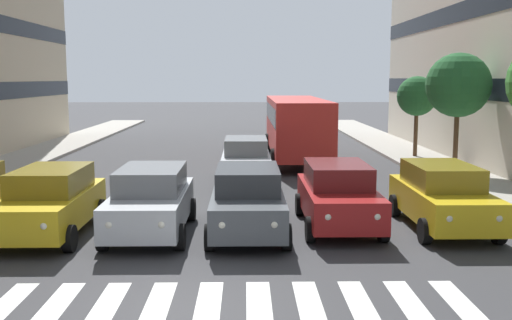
# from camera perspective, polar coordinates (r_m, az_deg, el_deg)

# --- Properties ---
(ground_plane) EXTENTS (180.00, 180.00, 0.00)m
(ground_plane) POSITION_cam_1_polar(r_m,az_deg,el_deg) (10.66, -7.18, -14.17)
(ground_plane) COLOR #38383A
(crosswalk_markings) EXTENTS (10.35, 2.80, 0.01)m
(crosswalk_markings) POSITION_cam_1_polar(r_m,az_deg,el_deg) (10.66, -7.18, -14.15)
(crosswalk_markings) COLOR silver
(crosswalk_markings) RESTS_ON ground_plane
(car_0) EXTENTS (2.02, 4.44, 1.72)m
(car_0) POSITION_cam_1_polar(r_m,az_deg,el_deg) (16.54, 17.51, -3.31)
(car_0) COLOR gold
(car_0) RESTS_ON ground_plane
(car_1) EXTENTS (2.02, 4.44, 1.72)m
(car_1) POSITION_cam_1_polar(r_m,az_deg,el_deg) (16.09, 7.89, -3.32)
(car_1) COLOR maroon
(car_1) RESTS_ON ground_plane
(car_2) EXTENTS (2.02, 4.44, 1.72)m
(car_2) POSITION_cam_1_polar(r_m,az_deg,el_deg) (15.21, -0.80, -3.91)
(car_2) COLOR #474C51
(car_2) RESTS_ON ground_plane
(car_3) EXTENTS (2.02, 4.44, 1.72)m
(car_3) POSITION_cam_1_polar(r_m,az_deg,el_deg) (15.45, -10.08, -3.84)
(car_3) COLOR #B2B7BC
(car_3) RESTS_ON ground_plane
(car_4) EXTENTS (2.02, 4.44, 1.72)m
(car_4) POSITION_cam_1_polar(r_m,az_deg,el_deg) (15.97, -19.19, -3.78)
(car_4) COLOR gold
(car_4) RESTS_ON ground_plane
(car_row2_0) EXTENTS (2.02, 4.44, 1.72)m
(car_row2_0) POSITION_cam_1_polar(r_m,az_deg,el_deg) (22.62, -0.98, -0.01)
(car_row2_0) COLOR #B2B7BC
(car_row2_0) RESTS_ON ground_plane
(bus_behind_traffic) EXTENTS (2.78, 10.50, 3.00)m
(bus_behind_traffic) POSITION_cam_1_polar(r_m,az_deg,el_deg) (29.11, 3.88, 3.67)
(bus_behind_traffic) COLOR red
(bus_behind_traffic) RESTS_ON ground_plane
(street_lamp_right) EXTENTS (2.57, 0.28, 7.92)m
(street_lamp_right) POSITION_cam_1_polar(r_m,az_deg,el_deg) (25.35, -23.45, 9.28)
(street_lamp_right) COLOR #4C6B56
(street_lamp_right) RESTS_ON sidewalk_right
(street_tree_2) EXTENTS (2.61, 2.61, 4.87)m
(street_tree_2) POSITION_cam_1_polar(r_m,az_deg,el_deg) (25.48, 18.91, 6.82)
(street_tree_2) COLOR #513823
(street_tree_2) RESTS_ON sidewalk_left
(street_tree_3) EXTENTS (1.95, 1.95, 3.95)m
(street_tree_3) POSITION_cam_1_polar(r_m,az_deg,el_deg) (30.32, 15.25, 5.93)
(street_tree_3) COLOR #513823
(street_tree_3) RESTS_ON sidewalk_left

